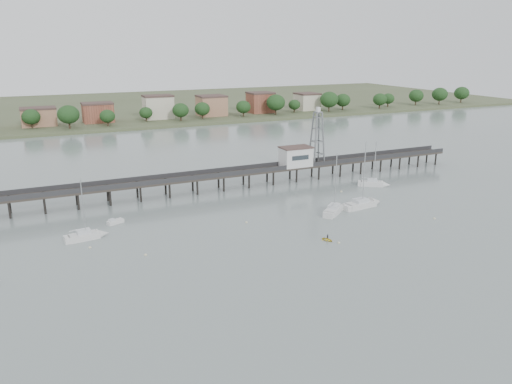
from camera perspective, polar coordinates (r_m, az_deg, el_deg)
ground_plane at (r=76.25m, az=9.95°, el=-11.58°), size 500.00×500.00×0.00m
pier at (r=125.44m, az=-5.51°, el=1.77°), size 150.00×5.00×5.50m
pier_building at (r=134.71m, az=4.57°, el=4.08°), size 8.40×5.40×5.30m
lattice_tower at (r=137.07m, az=7.00°, el=6.12°), size 3.20×3.20×15.50m
sailboat_d at (r=116.77m, az=12.49°, el=-1.30°), size 10.19×4.06×16.21m
sailboat_c at (r=111.87m, az=9.10°, el=-1.89°), size 8.33×7.34×14.23m
sailboat_e at (r=133.78m, az=13.59°, el=0.92°), size 7.47×6.05×12.53m
sailboat_b at (r=100.47m, az=-18.44°, el=-4.72°), size 7.71×3.19×12.43m
white_tender at (r=107.13m, az=-15.82°, el=-3.30°), size 3.65×2.60×1.31m
yellow_dinghy at (r=95.65m, az=8.16°, el=-5.50°), size 1.67×1.01×2.26m
dinghy_occupant at (r=95.65m, az=8.16°, el=-5.50°), size 0.62×1.09×0.25m
mooring_buoys at (r=101.31m, az=2.19°, el=-4.01°), size 69.12×28.70×0.39m
far_shore at (r=299.05m, az=-17.01°, el=9.18°), size 500.00×170.00×10.40m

